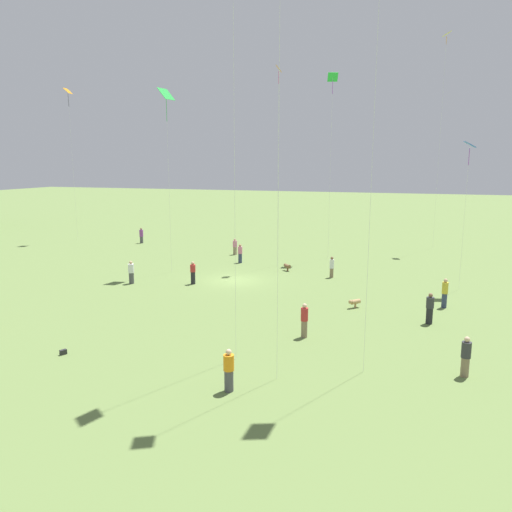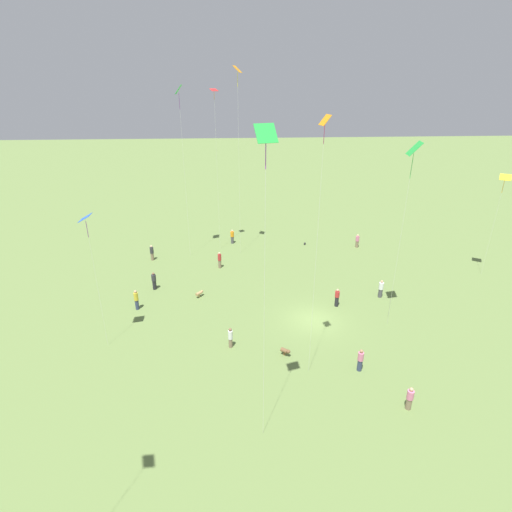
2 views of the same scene
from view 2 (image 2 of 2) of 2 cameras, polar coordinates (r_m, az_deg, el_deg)
ground_plane at (r=34.84m, az=8.15°, el=-9.04°), size 240.00×240.00×0.00m
person_0 at (r=40.10m, az=-14.36°, el=-3.48°), size 0.60×0.60×1.81m
person_1 at (r=39.27m, az=17.41°, el=-4.50°), size 0.57×0.57×1.76m
person_3 at (r=43.42m, az=-5.22°, el=-0.58°), size 0.41×0.41×1.85m
person_4 at (r=30.94m, az=-3.67°, el=-11.56°), size 0.48×0.48×1.71m
person_5 at (r=37.07m, az=-16.72°, el=-6.02°), size 0.40×0.40×1.90m
person_6 at (r=27.72m, az=21.10°, el=-18.46°), size 0.52×0.52×1.63m
person_7 at (r=50.29m, az=14.27°, el=2.09°), size 0.53×0.53×1.66m
person_8 at (r=29.66m, az=14.68°, el=-14.20°), size 0.55×0.55×1.74m
person_9 at (r=50.01m, az=-3.41°, el=2.77°), size 0.53×0.53×1.79m
person_10 at (r=46.68m, az=-14.64°, el=0.45°), size 0.57×0.57×1.80m
person_11 at (r=36.77m, az=11.49°, el=-5.85°), size 0.57×0.57×1.74m
kite_0 at (r=30.78m, az=21.57°, el=13.30°), size 1.36×1.04×14.89m
kite_2 at (r=29.27m, az=-23.11°, el=4.30°), size 0.92×0.82×10.55m
kite_3 at (r=45.61m, az=31.98°, el=9.10°), size 1.27×1.30×10.54m
kite_4 at (r=22.98m, az=9.60°, el=15.18°), size 0.77×0.59×17.08m
kite_5 at (r=17.30m, az=1.40°, el=14.19°), size 0.81×1.04×17.11m
kite_6 at (r=43.40m, az=-10.94°, el=21.33°), size 1.10×0.68×18.42m
kite_8 at (r=43.53m, az=-2.65°, el=23.67°), size 1.16×1.01×20.14m
kite_9 at (r=45.08m, az=-5.95°, el=20.68°), size 0.96×0.97×18.01m
dog_0 at (r=30.40m, az=4.24°, el=-13.38°), size 0.65×0.72×0.60m
dog_1 at (r=38.12m, az=-8.06°, el=-5.27°), size 0.77×0.73×0.57m
picnic_bag_0 at (r=50.11m, az=6.98°, el=1.74°), size 0.35×0.29×0.24m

